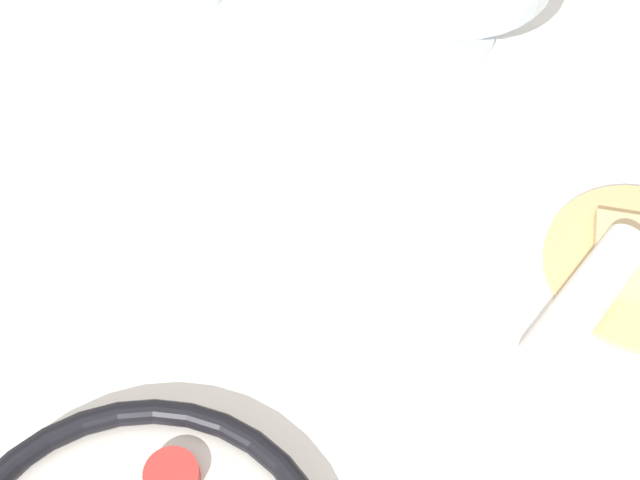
# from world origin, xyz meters

# --- Properties ---
(dining_table) EXTENTS (1.55, 1.10, 0.71)m
(dining_table) POSITION_xyz_m (0.00, 0.00, 0.36)
(dining_table) COLOR white
(dining_table) RESTS_ON ground_plane
(napkin_roll) EXTENTS (0.16, 0.11, 0.04)m
(napkin_roll) POSITION_xyz_m (0.05, -0.18, 0.74)
(napkin_roll) COLOR white
(napkin_roll) RESTS_ON dining_table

